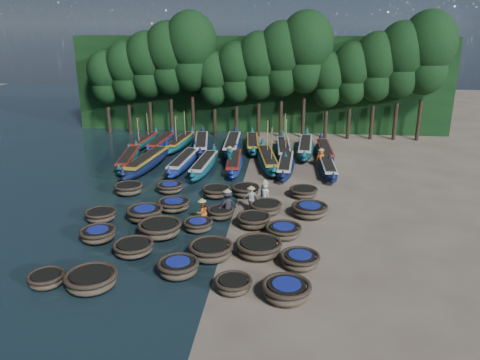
# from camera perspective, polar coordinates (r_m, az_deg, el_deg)

# --- Properties ---
(ground) EXTENTS (120.00, 120.00, 0.00)m
(ground) POSITION_cam_1_polar(r_m,az_deg,el_deg) (30.26, -0.56, -3.30)
(ground) COLOR gray
(ground) RESTS_ON ground
(foliage_wall) EXTENTS (40.00, 3.00, 10.00)m
(foliage_wall) POSITION_cam_1_polar(r_m,az_deg,el_deg) (51.88, 2.46, 11.60)
(foliage_wall) COLOR black
(foliage_wall) RESTS_ON ground
(coracle_0) EXTENTS (1.77, 1.77, 0.64)m
(coracle_0) POSITION_cam_1_polar(r_m,az_deg,el_deg) (23.14, -22.52, -11.09)
(coracle_0) COLOR brown
(coracle_0) RESTS_ON ground
(coracle_1) EXTENTS (2.36, 2.36, 0.80)m
(coracle_1) POSITION_cam_1_polar(r_m,az_deg,el_deg) (22.21, -17.67, -11.51)
(coracle_1) COLOR brown
(coracle_1) RESTS_ON ground
(coracle_2) EXTENTS (2.11, 2.11, 0.78)m
(coracle_2) POSITION_cam_1_polar(r_m,az_deg,el_deg) (22.37, -7.54, -10.51)
(coracle_2) COLOR brown
(coracle_2) RESTS_ON ground
(coracle_3) EXTENTS (1.99, 1.99, 0.64)m
(coracle_3) POSITION_cam_1_polar(r_m,az_deg,el_deg) (21.06, -0.82, -12.59)
(coracle_3) COLOR brown
(coracle_3) RESTS_ON ground
(coracle_4) EXTENTS (2.16, 2.16, 0.81)m
(coracle_4) POSITION_cam_1_polar(r_m,az_deg,el_deg) (20.53, 5.68, -13.25)
(coracle_4) COLOR brown
(coracle_4) RESTS_ON ground
(coracle_5) EXTENTS (2.37, 2.37, 0.72)m
(coracle_5) POSITION_cam_1_polar(r_m,az_deg,el_deg) (26.62, -16.93, -6.34)
(coracle_5) COLOR brown
(coracle_5) RESTS_ON ground
(coracle_6) EXTENTS (2.09, 2.09, 0.68)m
(coracle_6) POSITION_cam_1_polar(r_m,az_deg,el_deg) (24.71, -12.86, -8.06)
(coracle_6) COLOR brown
(coracle_6) RESTS_ON ground
(coracle_7) EXTENTS (2.55, 2.55, 0.83)m
(coracle_7) POSITION_cam_1_polar(r_m,az_deg,el_deg) (23.71, -3.57, -8.55)
(coracle_7) COLOR brown
(coracle_7) RESTS_ON ground
(coracle_8) EXTENTS (2.83, 2.83, 0.82)m
(coracle_8) POSITION_cam_1_polar(r_m,az_deg,el_deg) (23.96, 2.30, -8.23)
(coracle_8) COLOR brown
(coracle_8) RESTS_ON ground
(coracle_9) EXTENTS (2.22, 2.22, 0.70)m
(coracle_9) POSITION_cam_1_polar(r_m,az_deg,el_deg) (23.13, 7.32, -9.60)
(coracle_9) COLOR brown
(coracle_9) RESTS_ON ground
(coracle_10) EXTENTS (2.22, 2.22, 0.67)m
(coracle_10) POSITION_cam_1_polar(r_m,az_deg,el_deg) (29.24, -16.62, -4.11)
(coracle_10) COLOR brown
(coracle_10) RESTS_ON ground
(coracle_11) EXTENTS (2.73, 2.73, 0.83)m
(coracle_11) POSITION_cam_1_polar(r_m,az_deg,el_deg) (26.39, -9.76, -5.86)
(coracle_11) COLOR brown
(coracle_11) RESTS_ON ground
(coracle_12) EXTENTS (1.73, 1.73, 0.65)m
(coracle_12) POSITION_cam_1_polar(r_m,az_deg,el_deg) (26.81, -5.13, -5.47)
(coracle_12) COLOR brown
(coracle_12) RESTS_ON ground
(coracle_13) EXTENTS (2.01, 2.01, 0.74)m
(coracle_13) POSITION_cam_1_polar(r_m,az_deg,el_deg) (27.22, 1.68, -4.92)
(coracle_13) COLOR brown
(coracle_13) RESTS_ON ground
(coracle_14) EXTENTS (2.43, 2.43, 0.67)m
(coracle_14) POSITION_cam_1_polar(r_m,az_deg,el_deg) (26.08, 5.32, -6.16)
(coracle_14) COLOR brown
(coracle_14) RESTS_ON ground
(coracle_15) EXTENTS (2.33, 2.33, 0.83)m
(coracle_15) POSITION_cam_1_polar(r_m,az_deg,el_deg) (28.57, -11.53, -4.01)
(coracle_15) COLOR brown
(coracle_15) RESTS_ON ground
(coracle_16) EXTENTS (2.06, 2.06, 0.69)m
(coracle_16) POSITION_cam_1_polar(r_m,az_deg,el_deg) (29.83, -8.07, -2.99)
(coracle_16) COLOR brown
(coracle_16) RESTS_ON ground
(coracle_17) EXTENTS (1.84, 1.84, 0.66)m
(coracle_17) POSITION_cam_1_polar(r_m,az_deg,el_deg) (28.37, -2.40, -4.01)
(coracle_17) COLOR brown
(coracle_17) RESTS_ON ground
(coracle_18) EXTENTS (2.14, 2.14, 0.76)m
(coracle_18) POSITION_cam_1_polar(r_m,az_deg,el_deg) (29.06, 3.11, -3.35)
(coracle_18) COLOR brown
(coracle_18) RESTS_ON ground
(coracle_19) EXTENTS (2.32, 2.32, 0.77)m
(coracle_19) POSITION_cam_1_polar(r_m,az_deg,el_deg) (28.93, 8.49, -3.62)
(coracle_19) COLOR brown
(coracle_19) RESTS_ON ground
(coracle_20) EXTENTS (2.00, 2.00, 0.76)m
(coracle_20) POSITION_cam_1_polar(r_m,az_deg,el_deg) (33.18, -13.42, -1.02)
(coracle_20) COLOR brown
(coracle_20) RESTS_ON ground
(coracle_21) EXTENTS (2.13, 2.13, 0.65)m
(coracle_21) POSITION_cam_1_polar(r_m,az_deg,el_deg) (33.05, -8.54, -0.89)
(coracle_21) COLOR brown
(coracle_21) RESTS_ON ground
(coracle_22) EXTENTS (1.93, 1.93, 0.74)m
(coracle_22) POSITION_cam_1_polar(r_m,az_deg,el_deg) (31.78, -2.92, -1.41)
(coracle_22) COLOR brown
(coracle_22) RESTS_ON ground
(coracle_23) EXTENTS (1.95, 1.95, 0.77)m
(coracle_23) POSITION_cam_1_polar(r_m,az_deg,el_deg) (31.93, 0.68, -1.26)
(coracle_23) COLOR brown
(coracle_23) RESTS_ON ground
(coracle_24) EXTENTS (2.17, 2.17, 0.67)m
(coracle_24) POSITION_cam_1_polar(r_m,az_deg,el_deg) (32.09, 7.75, -1.44)
(coracle_24) COLOR brown
(coracle_24) RESTS_ON ground
(long_boat_1) EXTENTS (2.35, 7.65, 1.36)m
(long_boat_1) POSITION_cam_1_polar(r_m,az_deg,el_deg) (40.08, -13.44, 2.48)
(long_boat_1) COLOR #0F4455
(long_boat_1) RESTS_ON ground
(long_boat_2) EXTENTS (2.59, 9.11, 1.61)m
(long_boat_2) POSITION_cam_1_polar(r_m,az_deg,el_deg) (38.57, -11.27, 2.16)
(long_boat_2) COLOR #101C3B
(long_boat_2) RESTS_ON ground
(long_boat_3) EXTENTS (1.92, 8.11, 1.43)m
(long_boat_3) POSITION_cam_1_polar(r_m,az_deg,el_deg) (38.38, -6.89, 2.20)
(long_boat_3) COLOR navy
(long_boat_3) RESTS_ON ground
(long_boat_4) EXTENTS (1.79, 7.99, 1.41)m
(long_boat_4) POSITION_cam_1_polar(r_m,az_deg,el_deg) (37.46, -4.39, 1.86)
(long_boat_4) COLOR #0F4455
(long_boat_4) RESTS_ON ground
(long_boat_5) EXTENTS (1.88, 7.72, 1.36)m
(long_boat_5) POSITION_cam_1_polar(r_m,az_deg,el_deg) (37.96, -0.74, 2.11)
(long_boat_5) COLOR navy
(long_boat_5) RESTS_ON ground
(long_boat_6) EXTENTS (2.86, 8.45, 3.64)m
(long_boat_6) POSITION_cam_1_polar(r_m,az_deg,el_deg) (38.65, 3.39, 2.47)
(long_boat_6) COLOR #0F4455
(long_boat_6) RESTS_ON ground
(long_boat_7) EXTENTS (1.72, 7.94, 1.40)m
(long_boat_7) POSITION_cam_1_polar(r_m,az_deg,el_deg) (37.42, 5.58, 1.80)
(long_boat_7) COLOR #101C3B
(long_boat_7) RESTS_ON ground
(long_boat_8) EXTENTS (1.60, 7.53, 1.33)m
(long_boat_8) POSITION_cam_1_polar(r_m,az_deg,el_deg) (37.55, 10.61, 1.58)
(long_boat_8) COLOR #101C3B
(long_boat_8) RESTS_ON ground
(long_boat_9) EXTENTS (1.79, 7.27, 3.10)m
(long_boat_9) POSITION_cam_1_polar(r_m,az_deg,el_deg) (45.82, -11.67, 4.57)
(long_boat_9) COLOR #0F4455
(long_boat_9) RESTS_ON ground
(long_boat_10) EXTENTS (1.77, 7.67, 1.35)m
(long_boat_10) POSITION_cam_1_polar(r_m,az_deg,el_deg) (45.19, -9.58, 4.54)
(long_boat_10) COLOR navy
(long_boat_10) RESTS_ON ground
(long_boat_11) EXTENTS (2.15, 7.85, 3.35)m
(long_boat_11) POSITION_cam_1_polar(r_m,az_deg,el_deg) (44.89, -7.25, 4.57)
(long_boat_11) COLOR #0F4455
(long_boat_11) RESTS_ON ground
(long_boat_12) EXTENTS (2.90, 8.80, 1.57)m
(long_boat_12) POSITION_cam_1_polar(r_m,az_deg,el_deg) (43.74, -4.73, 4.38)
(long_boat_12) COLOR #101C3B
(long_boat_12) RESTS_ON ground
(long_boat_13) EXTENTS (1.94, 9.02, 1.59)m
(long_boat_13) POSITION_cam_1_polar(r_m,az_deg,el_deg) (43.42, -0.96, 4.35)
(long_boat_13) COLOR #101C3B
(long_boat_13) RESTS_ON ground
(long_boat_14) EXTENTS (2.11, 7.91, 1.40)m
(long_boat_14) POSITION_cam_1_polar(r_m,az_deg,el_deg) (44.07, 1.54, 4.46)
(long_boat_14) COLOR #0F4455
(long_boat_14) RESTS_ON ground
(long_boat_15) EXTENTS (1.90, 8.41, 3.57)m
(long_boat_15) POSITION_cam_1_polar(r_m,az_deg,el_deg) (42.20, 5.35, 3.79)
(long_boat_15) COLOR #0F4455
(long_boat_15) RESTS_ON ground
(long_boat_16) EXTENTS (1.98, 8.63, 1.52)m
(long_boat_16) POSITION_cam_1_polar(r_m,az_deg,el_deg) (42.95, 7.98, 3.97)
(long_boat_16) COLOR #0F4455
(long_boat_16) RESTS_ON ground
(long_boat_17) EXTENTS (1.67, 7.96, 1.40)m
(long_boat_17) POSITION_cam_1_polar(r_m,az_deg,el_deg) (42.08, 10.30, 3.48)
(long_boat_17) COLOR #101C3B
(long_boat_17) RESTS_ON ground
(fisherman_0) EXTENTS (0.88, 0.90, 1.76)m
(fisherman_0) POSITION_cam_1_polar(r_m,az_deg,el_deg) (30.32, 3.03, -1.56)
(fisherman_0) COLOR silver
(fisherman_0) RESTS_ON ground
(fisherman_1) EXTENTS (0.61, 0.52, 1.73)m
(fisherman_1) POSITION_cam_1_polar(r_m,az_deg,el_deg) (30.65, 2.99, -1.26)
(fisherman_1) COLOR #1A6E6B
(fisherman_1) RESTS_ON ground
(fisherman_2) EXTENTS (0.95, 0.92, 1.73)m
(fisherman_2) POSITION_cam_1_polar(r_m,az_deg,el_deg) (27.45, -4.62, -3.85)
(fisherman_2) COLOR #CF5E1B
(fisherman_2) RESTS_ON ground
(fisherman_3) EXTENTS (1.32, 1.09, 1.98)m
(fisherman_3) POSITION_cam_1_polar(r_m,az_deg,el_deg) (28.27, -1.54, -2.90)
(fisherman_3) COLOR black
(fisherman_3) RESTS_ON ground
(fisherman_4) EXTENTS (0.97, 0.52, 1.81)m
(fisherman_4) POSITION_cam_1_polar(r_m,az_deg,el_deg) (29.24, 1.36, -2.26)
(fisherman_4) COLOR silver
(fisherman_4) RESTS_ON ground
(fisherman_5) EXTENTS (0.58, 1.68, 2.00)m
(fisherman_5) POSITION_cam_1_polar(r_m,az_deg,el_deg) (37.98, -1.28, 2.76)
(fisherman_5) COLOR #1A6E6B
(fisherman_5) RESTS_ON ground
(fisherman_6) EXTENTS (0.88, 0.71, 1.75)m
(fisherman_6) POSITION_cam_1_polar(r_m,az_deg,el_deg) (38.80, 9.83, 2.70)
(fisherman_6) COLOR #CF5E1B
(fisherman_6) RESTS_ON ground
(tree_0) EXTENTS (3.68, 3.68, 8.68)m
(tree_0) POSITION_cam_1_polar(r_m,az_deg,el_deg) (51.89, -16.12, 12.00)
(tree_0) COLOR black
(tree_0) RESTS_ON ground
(tree_1) EXTENTS (4.09, 4.09, 9.65)m
(tree_1) POSITION_cam_1_polar(r_m,az_deg,el_deg) (51.02, -13.73, 12.85)
(tree_1) COLOR black
(tree_1) RESTS_ON ground
(tree_2) EXTENTS (4.51, 4.51, 10.63)m
(tree_2) POSITION_cam_1_polar(r_m,az_deg,el_deg) (50.24, -11.25, 13.71)
(tree_2) COLOR black
(tree_2) RESTS_ON ground
(tree_3) EXTENTS (4.92, 4.92, 11.60)m
(tree_3) POSITION_cam_1_polar(r_m,az_deg,el_deg) (49.57, -8.67, 14.57)
(tree_3) COLOR black
(tree_3) RESTS_ON ground
(tree_4) EXTENTS (5.34, 5.34, 12.58)m
(tree_4) POSITION_cam_1_polar(r_m,az_deg,el_deg) (49.01, -6.01, 15.43)
(tree_4) COLOR black
(tree_4) RESTS_ON ground
(tree_5) EXTENTS (3.68, 3.68, 8.68)m
(tree_5) POSITION_cam_1_polar(r_m,az_deg,el_deg) (48.81, -3.20, 12.30)
(tree_5) COLOR black
(tree_5) RESTS_ON ground
(tree_6) EXTENTS (4.09, 4.09, 9.65)m
(tree_6) POSITION_cam_1_polar(r_m,az_deg,el_deg) (48.42, -0.45, 13.08)
(tree_6) COLOR black
(tree_6) RESTS_ON ground
(tree_7) EXTENTS (4.51, 4.51, 10.63)m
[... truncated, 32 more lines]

